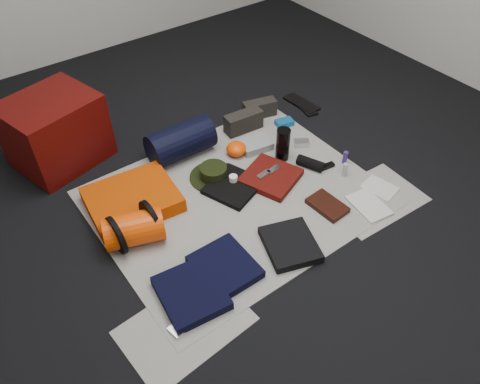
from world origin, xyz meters
TOP-DOWN VIEW (x-y plane):
  - floor at (0.00, 0.00)m, footprint 4.50×4.50m
  - newspaper_mat at (0.00, 0.00)m, footprint 1.60×1.30m
  - newspaper_sheet_front_left at (-0.70, -0.55)m, footprint 0.61×0.44m
  - newspaper_sheet_front_right at (0.65, -0.50)m, footprint 0.60×0.43m
  - red_cabinet at (-0.69, 0.97)m, footprint 0.63×0.56m
  - sleeping_pad at (-0.53, 0.31)m, footprint 0.54×0.46m
  - stuff_sack at (-0.64, 0.05)m, footprint 0.36×0.28m
  - sack_strap_left at (-0.74, 0.05)m, footprint 0.02×0.22m
  - sack_strap_right at (-0.54, 0.05)m, footprint 0.02×0.22m
  - navy_duffel at (-0.05, 0.54)m, footprint 0.43×0.23m
  - boonie_brim at (-0.01, 0.23)m, footprint 0.32×0.32m
  - boonie_crown at (-0.01, 0.23)m, footprint 0.17×0.17m
  - hiking_boot_left at (0.44, 0.52)m, footprint 0.28×0.12m
  - hiking_boot_right at (0.64, 0.59)m, footprint 0.25×0.15m
  - flip_flop_left at (0.99, 0.52)m, footprint 0.13×0.30m
  - flip_flop_right at (0.98, 0.46)m, footprint 0.13×0.24m
  - trousers_navy_a at (-0.59, -0.43)m, footprint 0.33×0.37m
  - trousers_navy_b at (-0.37, -0.40)m, footprint 0.28×0.32m
  - trousers_charcoal at (0.00, -0.49)m, footprint 0.35×0.37m
  - black_tshirt at (0.03, 0.07)m, footprint 0.38×0.37m
  - red_shirt at (0.26, -0.00)m, footprint 0.40×0.40m
  - orange_stuff_sack at (0.24, 0.33)m, footprint 0.18×0.18m
  - first_aid_pouch at (0.38, 0.31)m, footprint 0.23×0.18m
  - water_bottle at (0.46, 0.12)m, footprint 0.11×0.11m
  - speaker at (0.54, -0.06)m, footprint 0.13×0.19m
  - compact_camera at (0.65, 0.14)m, footprint 0.12×0.11m
  - cyan_case at (0.71, 0.39)m, footprint 0.14×0.10m
  - toiletry_purple at (0.75, -0.16)m, footprint 0.03×0.03m
  - toiletry_clear at (0.66, -0.24)m, footprint 0.04×0.04m
  - paperback_book at (0.37, -0.39)m, footprint 0.16×0.23m
  - map_booklet at (0.58, -0.53)m, footprint 0.20×0.27m
  - map_printout at (0.75, -0.46)m, footprint 0.19×0.22m
  - sunglasses at (0.63, -0.13)m, footprint 0.10×0.05m
  - key_cluster at (-0.74, -0.55)m, footprint 0.08×0.08m
  - tape_roll at (0.05, 0.10)m, footprint 0.05×0.05m
  - energy_bar_a at (0.22, 0.02)m, footprint 0.10×0.05m
  - energy_bar_b at (0.30, 0.02)m, footprint 0.10×0.05m

SIDE VIEW (x-z plane):
  - floor at x=0.00m, z-range -0.02..0.00m
  - newspaper_sheet_front_left at x=-0.70m, z-range 0.00..0.00m
  - newspaper_sheet_front_right at x=0.65m, z-range 0.00..0.00m
  - newspaper_mat at x=0.00m, z-range 0.00..0.01m
  - flip_flop_right at x=0.98m, z-range 0.00..0.01m
  - flip_flop_left at x=0.99m, z-range 0.00..0.02m
  - map_printout at x=0.75m, z-range 0.01..0.01m
  - boonie_brim at x=-0.01m, z-range 0.01..0.01m
  - key_cluster at x=-0.74m, z-range 0.01..0.02m
  - map_booklet at x=0.58m, z-range 0.01..0.02m
  - sunglasses at x=0.63m, z-range 0.01..0.03m
  - black_tshirt at x=0.03m, z-range 0.01..0.04m
  - paperback_book at x=0.37m, z-range 0.01..0.04m
  - cyan_case at x=0.71m, z-range 0.01..0.05m
  - compact_camera at x=0.65m, z-range 0.01..0.05m
  - red_shirt at x=0.26m, z-range 0.01..0.05m
  - trousers_charcoal at x=0.00m, z-range 0.01..0.05m
  - trousers_navy_b at x=-0.37m, z-range 0.01..0.06m
  - first_aid_pouch at x=0.38m, z-range 0.01..0.06m
  - trousers_navy_a at x=-0.59m, z-range 0.01..0.06m
  - speaker at x=0.54m, z-range 0.01..0.07m
  - orange_stuff_sack at x=0.24m, z-range 0.01..0.09m
  - toiletry_purple at x=0.75m, z-range 0.01..0.09m
  - toiletry_clear at x=0.66m, z-range 0.01..0.10m
  - boonie_crown at x=-0.01m, z-range 0.01..0.09m
  - sleeping_pad at x=-0.53m, z-range 0.01..0.10m
  - tape_roll at x=0.05m, z-range 0.04..0.07m
  - energy_bar_a at x=0.22m, z-range 0.05..0.06m
  - energy_bar_b at x=0.30m, z-range 0.05..0.06m
  - hiking_boot_right at x=0.64m, z-range 0.01..0.13m
  - hiking_boot_left at x=0.44m, z-range 0.01..0.14m
  - stuff_sack at x=-0.64m, z-range 0.01..0.19m
  - sack_strap_left at x=-0.74m, z-range 0.01..0.22m
  - sack_strap_right at x=-0.54m, z-range 0.01..0.22m
  - navy_duffel at x=-0.05m, z-range 0.01..0.23m
  - water_bottle at x=0.46m, z-range 0.01..0.23m
  - red_cabinet at x=-0.69m, z-range 0.00..0.44m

